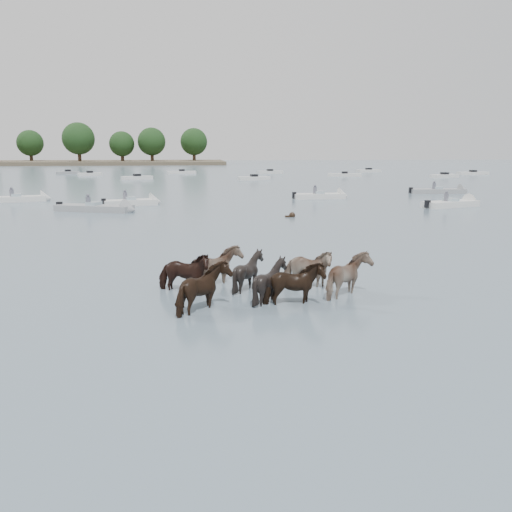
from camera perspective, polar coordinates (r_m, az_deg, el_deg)
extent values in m
plane|color=slate|center=(17.42, -6.31, -4.02)|extent=(400.00, 400.00, 0.00)
imported|color=black|center=(17.52, -7.86, -2.10)|extent=(2.04, 1.36, 1.58)
imported|color=gray|center=(18.12, -3.97, -1.53)|extent=(1.85, 1.97, 1.59)
imported|color=black|center=(17.61, -0.83, -1.97)|extent=(1.57, 1.44, 1.54)
imported|color=gray|center=(18.11, 5.60, -1.60)|extent=(2.04, 1.68, 1.57)
imported|color=black|center=(15.33, -5.55, -3.91)|extent=(1.78, 1.94, 1.64)
imported|color=black|center=(16.27, 1.55, -3.07)|extent=(1.56, 1.42, 1.57)
imported|color=black|center=(15.95, 4.05, -3.39)|extent=(1.92, 0.97, 1.57)
imported|color=tan|center=(17.06, 10.21, -2.46)|extent=(1.90, 2.02, 1.63)
sphere|color=black|center=(36.65, 3.95, 4.44)|extent=(0.44, 0.44, 0.44)
cube|color=black|center=(36.62, 3.56, 4.28)|extent=(0.50, 0.22, 0.18)
cube|color=silver|center=(45.42, -13.51, 5.63)|extent=(4.62, 2.77, 0.55)
cone|color=silver|center=(45.85, -10.83, 5.80)|extent=(1.32, 1.79, 1.60)
cube|color=#99ADB7|center=(45.39, -13.53, 6.07)|extent=(1.09, 1.30, 0.35)
cube|color=black|center=(45.08, -16.24, 5.64)|extent=(0.44, 0.44, 0.60)
cylinder|color=#595966|center=(45.41, -14.05, 6.31)|extent=(0.36, 0.36, 0.70)
sphere|color=#595966|center=(45.38, -14.07, 6.87)|extent=(0.24, 0.24, 0.24)
cube|color=gray|center=(41.78, -17.19, 4.94)|extent=(6.12, 3.59, 0.55)
cone|color=gray|center=(40.34, -13.55, 4.92)|extent=(1.41, 1.81, 1.60)
cube|color=#99ADB7|center=(41.74, -17.22, 5.42)|extent=(1.14, 1.33, 0.35)
cube|color=black|center=(43.35, -20.59, 5.14)|extent=(0.45, 0.45, 0.60)
cylinder|color=#595966|center=(41.79, -17.78, 5.67)|extent=(0.36, 0.36, 0.70)
sphere|color=#595966|center=(41.75, -17.82, 6.28)|extent=(0.24, 0.24, 0.24)
cube|color=silver|center=(50.59, 6.87, 6.45)|extent=(4.86, 1.70, 0.55)
cone|color=silver|center=(51.27, 9.49, 6.44)|extent=(0.93, 1.62, 1.60)
cube|color=#99ADB7|center=(50.56, 6.87, 6.84)|extent=(0.82, 1.14, 0.35)
cube|color=black|center=(50.01, 4.18, 6.62)|extent=(0.36, 0.36, 0.60)
cylinder|color=#595966|center=(50.45, 6.44, 7.07)|extent=(0.36, 0.36, 0.70)
sphere|color=#595966|center=(50.42, 6.45, 7.58)|extent=(0.24, 0.24, 0.24)
cube|color=silver|center=(45.86, 20.38, 5.29)|extent=(5.28, 3.22, 0.55)
cone|color=silver|center=(47.74, 22.46, 5.35)|extent=(1.39, 1.81, 1.60)
cube|color=#99ADB7|center=(45.83, 20.42, 5.72)|extent=(1.13, 1.33, 0.35)
cube|color=black|center=(44.04, 18.15, 5.40)|extent=(0.45, 0.45, 0.60)
cylinder|color=#595966|center=(45.63, 19.98, 5.98)|extent=(0.36, 0.36, 0.70)
sphere|color=#595966|center=(45.59, 20.02, 6.54)|extent=(0.24, 0.24, 0.24)
cube|color=gray|center=(59.40, 19.12, 6.65)|extent=(5.85, 2.05, 0.55)
cone|color=gray|center=(60.50, 21.67, 6.55)|extent=(1.02, 1.67, 1.60)
cube|color=#99ADB7|center=(59.37, 19.14, 6.99)|extent=(0.89, 1.18, 0.35)
cube|color=black|center=(58.40, 16.49, 6.89)|extent=(0.38, 0.38, 0.60)
cylinder|color=#595966|center=(59.18, 18.81, 7.19)|extent=(0.36, 0.36, 0.70)
sphere|color=#595966|center=(59.15, 18.84, 7.63)|extent=(0.24, 0.24, 0.24)
cube|color=silver|center=(51.97, -24.56, 5.63)|extent=(5.17, 2.72, 0.55)
cone|color=silver|center=(51.86, -21.83, 5.83)|extent=(1.25, 1.77, 1.60)
cube|color=#99ADB7|center=(51.94, -24.59, 6.01)|extent=(1.04, 1.28, 0.35)
cylinder|color=#595966|center=(52.05, -25.03, 6.20)|extent=(0.36, 0.36, 0.70)
sphere|color=#595966|center=(52.02, -25.08, 6.69)|extent=(0.24, 0.24, 0.24)
cube|color=gray|center=(105.02, -19.77, 8.50)|extent=(4.37, 2.76, 0.60)
cube|color=black|center=(105.00, -19.78, 8.71)|extent=(1.27, 1.27, 0.50)
cube|color=silver|center=(97.30, -17.63, 8.45)|extent=(4.27, 2.82, 0.60)
cube|color=black|center=(97.29, -17.64, 8.67)|extent=(1.29, 1.29, 0.50)
cube|color=silver|center=(83.82, -12.81, 8.27)|extent=(4.86, 3.25, 0.60)
cube|color=black|center=(83.81, -12.82, 8.53)|extent=(1.32, 1.32, 0.50)
cube|color=silver|center=(101.20, -8.08, 8.97)|extent=(5.43, 2.21, 0.60)
cube|color=black|center=(101.18, -8.08, 9.18)|extent=(1.13, 1.13, 0.50)
cube|color=silver|center=(80.52, -0.22, 8.43)|extent=(5.01, 2.37, 0.60)
cube|color=black|center=(80.50, -0.22, 8.70)|extent=(1.17, 1.17, 0.50)
cube|color=silver|center=(100.97, 1.52, 9.07)|extent=(5.15, 2.53, 0.60)
cube|color=black|center=(100.95, 1.53, 9.29)|extent=(1.19, 1.19, 0.50)
cube|color=silver|center=(91.70, 9.62, 8.66)|extent=(5.81, 3.19, 0.60)
cube|color=black|center=(91.68, 9.63, 8.90)|extent=(1.26, 1.26, 0.50)
cube|color=silver|center=(109.57, 12.15, 9.02)|extent=(5.42, 3.02, 0.60)
cube|color=black|center=(109.56, 12.16, 9.22)|extent=(1.26, 1.26, 0.50)
cube|color=silver|center=(92.61, 19.81, 8.17)|extent=(5.34, 3.26, 0.60)
cube|color=black|center=(92.60, 19.83, 8.41)|extent=(1.29, 1.29, 0.50)
cube|color=silver|center=(104.26, 22.52, 8.29)|extent=(5.91, 2.13, 0.60)
cube|color=black|center=(104.24, 22.54, 8.49)|extent=(1.10, 1.10, 0.50)
cylinder|color=#382619|center=(177.59, -23.24, 9.74)|extent=(1.00, 1.00, 3.52)
sphere|color=black|center=(177.57, -23.36, 11.22)|extent=(7.81, 7.81, 7.81)
cylinder|color=#382619|center=(165.75, -18.63, 10.12)|extent=(1.00, 1.00, 4.19)
sphere|color=black|center=(165.76, -18.75, 12.00)|extent=(9.31, 9.31, 9.31)
cylinder|color=#382619|center=(166.04, -14.31, 10.22)|extent=(1.00, 1.00, 3.36)
sphere|color=black|center=(166.02, -14.39, 11.73)|extent=(7.46, 7.46, 7.46)
cylinder|color=#382619|center=(165.13, -11.22, 10.42)|extent=(1.00, 1.00, 3.75)
sphere|color=black|center=(165.12, -11.29, 12.11)|extent=(8.32, 8.32, 8.32)
cylinder|color=#382619|center=(169.36, -6.74, 10.58)|extent=(1.00, 1.00, 3.77)
sphere|color=black|center=(169.35, -6.78, 12.25)|extent=(8.38, 8.38, 8.38)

